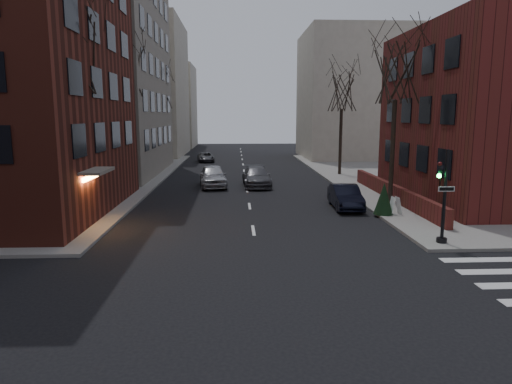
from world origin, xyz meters
TOP-DOWN VIEW (x-y plane):
  - ground at (0.00, 0.00)m, footprint 160.00×160.00m
  - building_left_tan at (-17.00, 34.00)m, footprint 18.00×18.00m
  - building_right_brick at (16.50, 19.00)m, footprint 12.00×14.00m
  - low_wall_right at (9.30, 19.00)m, footprint 0.35×16.00m
  - building_distant_la at (-15.00, 55.00)m, footprint 14.00×16.00m
  - building_distant_ra at (15.00, 50.00)m, footprint 14.00×14.00m
  - building_distant_lb at (-13.00, 72.00)m, footprint 10.00×12.00m
  - traffic_signal at (7.94, 8.99)m, footprint 0.76×0.44m
  - tree_left_a at (-8.80, 14.00)m, footprint 4.18×4.18m
  - tree_left_b at (-8.80, 26.00)m, footprint 4.40×4.40m
  - tree_left_c at (-8.80, 40.00)m, footprint 3.96×3.96m
  - tree_right_a at (8.80, 18.00)m, footprint 3.96×3.96m
  - tree_right_b at (8.80, 32.00)m, footprint 3.74×3.74m
  - streetlamp_near at (-8.20, 22.00)m, footprint 0.36×0.36m
  - streetlamp_far at (-8.20, 42.00)m, footprint 0.36×0.36m
  - parked_sedan at (5.74, 17.05)m, footprint 1.64×4.36m
  - car_lane_silver at (-2.62, 25.84)m, footprint 2.50×5.15m
  - car_lane_gray at (0.80, 25.91)m, footprint 2.26×5.23m
  - car_lane_far at (-4.41, 45.16)m, footprint 2.37×4.21m
  - sandwich_board at (7.94, 14.67)m, footprint 0.48×0.64m
  - evergreen_shrub at (7.30, 14.70)m, footprint 1.06×1.06m

SIDE VIEW (x-z plane):
  - ground at x=0.00m, z-range 0.00..0.00m
  - car_lane_far at x=-4.41m, z-range 0.00..1.11m
  - sandwich_board at x=7.94m, z-range 0.15..1.12m
  - low_wall_right at x=9.30m, z-range 0.15..1.15m
  - parked_sedan at x=5.74m, z-range 0.00..1.42m
  - car_lane_gray at x=0.80m, z-range 0.00..1.50m
  - car_lane_silver at x=-2.62m, z-range 0.00..1.70m
  - evergreen_shrub at x=7.30m, z-range 0.15..1.91m
  - traffic_signal at x=7.94m, z-range -0.09..3.91m
  - streetlamp_near at x=-8.20m, z-range 1.10..7.38m
  - streetlamp_far at x=-8.20m, z-range 1.10..7.38m
  - building_right_brick at x=16.50m, z-range 0.00..11.00m
  - building_distant_lb at x=-13.00m, z-range 0.00..14.00m
  - tree_right_b at x=8.80m, z-range 3.00..12.18m
  - building_distant_ra at x=15.00m, z-range 0.00..16.00m
  - tree_left_c at x=-8.80m, z-range 3.17..12.89m
  - tree_right_a at x=8.80m, z-range 3.17..12.89m
  - tree_left_a at x=-8.80m, z-range 3.34..13.60m
  - tree_left_b at x=-8.80m, z-range 3.51..14.31m
  - building_distant_la at x=-15.00m, z-range 0.00..18.00m
  - building_left_tan at x=-17.00m, z-range 0.00..28.00m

